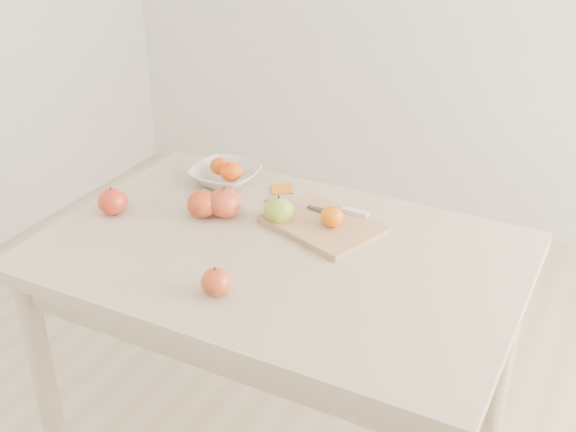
% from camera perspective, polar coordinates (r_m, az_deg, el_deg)
% --- Properties ---
extents(table, '(1.20, 0.80, 0.75)m').
position_cam_1_polar(table, '(1.87, -0.70, -5.21)').
color(table, beige).
rests_on(table, ground).
extents(cutting_board, '(0.34, 0.29, 0.02)m').
position_cam_1_polar(cutting_board, '(1.91, 2.76, -0.68)').
color(cutting_board, tan).
rests_on(cutting_board, table).
extents(board_tangerine, '(0.06, 0.06, 0.05)m').
position_cam_1_polar(board_tangerine, '(1.88, 3.49, -0.04)').
color(board_tangerine, '#D16207').
rests_on(board_tangerine, cutting_board).
extents(fruit_bowl, '(0.20, 0.20, 0.05)m').
position_cam_1_polar(fruit_bowl, '(2.16, -4.97, 3.21)').
color(fruit_bowl, silver).
rests_on(fruit_bowl, table).
extents(bowl_tangerine_near, '(0.06, 0.06, 0.05)m').
position_cam_1_polar(bowl_tangerine_near, '(2.17, -5.42, 3.97)').
color(bowl_tangerine_near, '#DF5607').
rests_on(bowl_tangerine_near, fruit_bowl).
extents(bowl_tangerine_far, '(0.07, 0.07, 0.06)m').
position_cam_1_polar(bowl_tangerine_far, '(2.12, -4.52, 3.53)').
color(bowl_tangerine_far, '#CD3907').
rests_on(bowl_tangerine_far, fruit_bowl).
extents(orange_peel_a, '(0.07, 0.07, 0.01)m').
position_cam_1_polar(orange_peel_a, '(2.11, -0.48, 2.03)').
color(orange_peel_a, '#C4630D').
rests_on(orange_peel_a, table).
extents(orange_peel_b, '(0.05, 0.05, 0.01)m').
position_cam_1_polar(orange_peel_b, '(2.04, -1.09, 1.07)').
color(orange_peel_b, '#C8570E').
rests_on(orange_peel_b, table).
extents(paring_knife, '(0.17, 0.05, 0.01)m').
position_cam_1_polar(paring_knife, '(1.95, 4.89, 0.32)').
color(paring_knife, white).
rests_on(paring_knife, cutting_board).
extents(apple_green, '(0.08, 0.08, 0.07)m').
position_cam_1_polar(apple_green, '(1.92, -0.72, 0.42)').
color(apple_green, olive).
rests_on(apple_green, table).
extents(apple_red_e, '(0.07, 0.07, 0.06)m').
position_cam_1_polar(apple_red_e, '(1.64, -5.72, -5.20)').
color(apple_red_e, '#9E2A1C').
rests_on(apple_red_e, table).
extents(apple_red_d, '(0.08, 0.08, 0.07)m').
position_cam_1_polar(apple_red_d, '(2.03, -13.71, 1.12)').
color(apple_red_d, '#A10611').
rests_on(apple_red_d, table).
extents(apple_red_b, '(0.09, 0.09, 0.08)m').
position_cam_1_polar(apple_red_b, '(1.97, -6.79, 0.98)').
color(apple_red_b, maroon).
rests_on(apple_red_b, table).
extents(apple_red_a, '(0.09, 0.09, 0.08)m').
position_cam_1_polar(apple_red_a, '(1.96, -5.01, 1.05)').
color(apple_red_a, maroon).
rests_on(apple_red_a, table).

